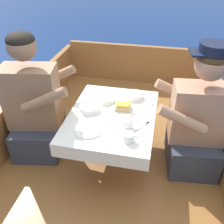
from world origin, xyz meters
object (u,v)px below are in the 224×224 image
at_px(sandwich, 123,107).
at_px(coffee_cup_port, 127,123).
at_px(coffee_cup_starboard, 129,137).
at_px(person_starboard, 197,122).
at_px(person_port, 35,108).

bearing_deg(sandwich, coffee_cup_port, -72.05).
xyz_separation_m(sandwich, coffee_cup_starboard, (0.10, -0.34, -0.00)).
bearing_deg(coffee_cup_starboard, sandwich, 105.66).
relative_size(sandwich, coffee_cup_starboard, 1.20).
bearing_deg(person_starboard, coffee_cup_starboard, 31.23).
xyz_separation_m(person_port, person_starboard, (1.23, 0.08, -0.01)).
distance_m(person_port, person_starboard, 1.23).
bearing_deg(person_port, sandwich, -3.41).
bearing_deg(person_starboard, sandwich, -6.28).
bearing_deg(person_starboard, coffee_cup_port, 16.23).
relative_size(sandwich, coffee_cup_port, 1.31).
height_order(sandwich, coffee_cup_port, coffee_cup_port).
bearing_deg(coffee_cup_starboard, coffee_cup_port, 102.43).
height_order(person_starboard, coffee_cup_starboard, person_starboard).
xyz_separation_m(sandwich, coffee_cup_port, (0.06, -0.20, -0.00)).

